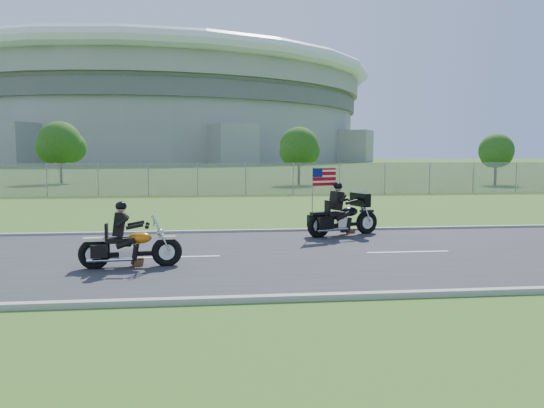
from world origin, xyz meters
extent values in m
plane|color=#395019|center=(0.00, 0.00, 0.00)|extent=(420.00, 420.00, 0.00)
cube|color=#28282B|center=(0.00, 0.00, 0.02)|extent=(120.00, 8.00, 0.04)
cube|color=#9E9B93|center=(0.00, 4.05, 0.05)|extent=(120.00, 0.18, 0.12)
cube|color=#9E9B93|center=(0.00, -4.05, 0.05)|extent=(120.00, 0.18, 0.12)
cube|color=gray|center=(-5.00, 20.00, 1.00)|extent=(60.00, 0.03, 2.00)
cylinder|color=#A3A099|center=(-20.00, 170.00, 10.00)|extent=(130.00, 130.00, 20.00)
cylinder|color=#605E5B|center=(-20.00, 170.00, 17.00)|extent=(132.00, 132.00, 4.00)
cylinder|color=#A3A099|center=(-20.00, 170.00, 23.00)|extent=(134.00, 134.00, 6.00)
torus|color=white|center=(-20.00, 170.00, 27.00)|extent=(140.40, 140.40, 4.40)
cylinder|color=#382316|center=(6.00, 30.00, 1.26)|extent=(0.22, 0.22, 2.52)
sphere|color=#1B4A13|center=(6.00, 30.00, 3.15)|extent=(3.20, 3.20, 3.20)
sphere|color=#1B4A13|center=(6.64, 30.48, 2.79)|extent=(2.40, 2.40, 2.40)
sphere|color=#1B4A13|center=(5.44, 29.60, 2.70)|extent=(2.24, 2.24, 2.24)
cylinder|color=#382316|center=(-14.00, 34.00, 1.40)|extent=(0.22, 0.22, 2.80)
sphere|color=#1B4A13|center=(-14.00, 34.00, 3.50)|extent=(3.60, 3.60, 3.60)
sphere|color=#1B4A13|center=(-13.28, 34.54, 3.10)|extent=(2.70, 2.70, 2.70)
sphere|color=#1B4A13|center=(-14.63, 33.55, 3.00)|extent=(2.52, 2.52, 2.52)
cylinder|color=#382316|center=(22.00, 28.00, 1.12)|extent=(0.22, 0.22, 2.24)
sphere|color=#1B4A13|center=(22.00, 28.00, 2.80)|extent=(2.80, 2.80, 2.80)
sphere|color=#1B4A13|center=(22.56, 28.42, 2.48)|extent=(2.10, 2.10, 2.10)
sphere|color=#1B4A13|center=(21.51, 27.65, 2.40)|extent=(1.96, 1.96, 1.96)
torus|color=black|center=(-2.12, -0.99, 0.36)|extent=(0.71, 0.23, 0.70)
torus|color=black|center=(-3.71, -1.12, 0.36)|extent=(0.71, 0.23, 0.70)
ellipsoid|color=orange|center=(-2.71, -1.04, 0.70)|extent=(0.55, 0.34, 0.26)
cube|color=black|center=(-3.20, -1.07, 0.66)|extent=(0.54, 0.32, 0.11)
cube|color=black|center=(-3.15, -1.07, 1.03)|extent=(0.26, 0.39, 0.52)
sphere|color=black|center=(-3.10, -1.07, 1.43)|extent=(0.27, 0.27, 0.25)
cube|color=silver|center=(-2.33, -1.00, 1.15)|extent=(0.07, 0.43, 0.38)
torus|color=black|center=(3.84, 3.25, 0.40)|extent=(0.80, 0.44, 0.78)
torus|color=black|center=(2.16, 2.66, 0.40)|extent=(0.80, 0.44, 0.78)
ellipsoid|color=black|center=(3.22, 3.03, 0.78)|extent=(0.67, 0.51, 0.29)
cube|color=black|center=(2.70, 2.85, 0.73)|extent=(0.65, 0.49, 0.13)
cube|color=black|center=(2.75, 2.87, 1.14)|extent=(0.38, 0.48, 0.58)
sphere|color=black|center=(2.80, 2.89, 1.59)|extent=(0.36, 0.36, 0.28)
cube|color=black|center=(3.59, 3.17, 1.14)|extent=(0.50, 0.87, 0.42)
cube|color=#B70C11|center=(2.39, 2.96, 1.88)|extent=(0.80, 0.30, 0.55)
camera|label=1|loc=(-1.05, -13.17, 2.62)|focal=35.00mm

